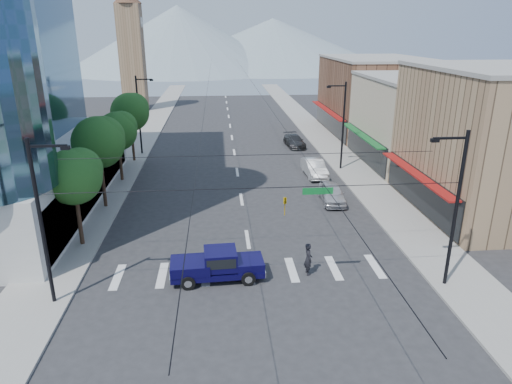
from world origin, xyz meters
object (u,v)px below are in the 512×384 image
parked_car_far (294,141)px  parked_car_mid (314,168)px  pickup_truck (217,264)px  parked_car_near (332,193)px  pedestrian (308,259)px

parked_car_far → parked_car_mid: bearing=-95.5°
pickup_truck → parked_car_near: bearing=47.6°
pickup_truck → parked_car_far: bearing=69.7°
parked_car_mid → pickup_truck: bearing=-119.1°
parked_car_near → parked_car_far: 19.56m
pickup_truck → parked_car_mid: size_ratio=1.10×
pickup_truck → parked_car_far: (9.73, 31.47, -0.25)m
parked_car_mid → parked_car_far: size_ratio=1.02×
parked_car_mid → parked_car_near: bearing=-92.4°
pedestrian → parked_car_near: size_ratio=0.43×
pickup_truck → parked_car_near: pickup_truck is taller
parked_car_far → parked_car_near: bearing=-95.5°
pickup_truck → parked_car_mid: bearing=60.1°
pedestrian → parked_car_mid: bearing=-18.6°
pedestrian → parked_car_near: 12.55m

